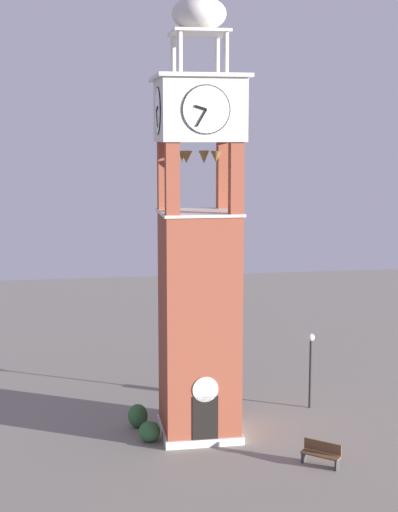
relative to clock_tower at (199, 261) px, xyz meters
name	(u,v)px	position (x,y,z in m)	size (l,w,h in m)	color
ground	(199,433)	(0.00, 0.00, -7.79)	(80.00, 80.00, 0.00)	gray
clock_tower	(199,261)	(0.00, 0.00, 0.00)	(3.81, 3.81, 19.01)	brown
park_bench	(321,453)	(4.27, -4.19, -7.30)	(1.49, 1.39, 0.95)	brown
lamp_post	(311,356)	(5.88, 2.39, -5.21)	(0.36, 0.36, 3.70)	black
trash_bin	(200,387)	(0.91, 5.19, -7.39)	(0.52, 0.52, 0.80)	#2D2D33
shrub_near_entry	(138,416)	(-2.62, 1.22, -7.26)	(0.90, 0.90, 1.06)	#336638
shrub_left_of_tower	(149,431)	(-2.27, -0.57, -7.35)	(0.94, 0.94, 0.88)	#336638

